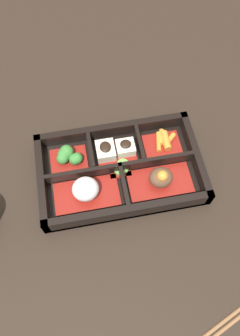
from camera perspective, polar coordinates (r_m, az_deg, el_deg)
The scene contains 9 objects.
ground_plane at distance 0.68m, azimuth -0.00°, elevation -0.94°, with size 3.00×3.00×0.00m, color black.
bento_base at distance 0.68m, azimuth -0.00°, elevation -0.76°, with size 0.33×0.20×0.01m.
bento_rim at distance 0.67m, azimuth -0.04°, elevation 0.00°, with size 0.33×0.20×0.04m.
bowl_stew at distance 0.65m, azimuth 7.08°, elevation -1.90°, with size 0.13×0.07×0.06m.
bowl_rice at distance 0.64m, azimuth -5.96°, elevation -3.93°, with size 0.13×0.07×0.05m.
bowl_carrots at distance 0.71m, azimuth 7.51°, elevation 4.44°, with size 0.08×0.06×0.02m.
bowl_tofu at distance 0.68m, azimuth -0.96°, elevation 3.19°, with size 0.08×0.06×0.04m.
bowl_greens at distance 0.68m, azimuth -8.98°, elevation 1.96°, with size 0.08×0.06×0.03m.
bowl_pickles at distance 0.67m, azimuth 0.14°, elevation 0.07°, with size 0.04×0.03×0.01m.
Camera 1 is at (0.05, 0.29, 0.62)m, focal length 35.00 mm.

